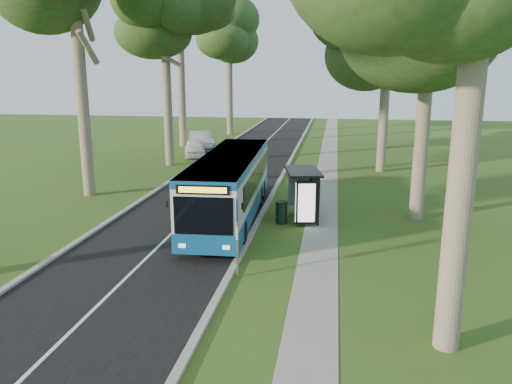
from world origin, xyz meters
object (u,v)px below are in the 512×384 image
bus_stop_sign (237,229)px  car_silver (201,141)px  car_white (195,148)px  bus (230,187)px  litter_bin (281,212)px  bus_shelter (305,187)px

bus_stop_sign → car_silver: bus_stop_sign is taller
car_white → car_silver: (-0.39, 3.55, 0.12)m
bus → litter_bin: bearing=-8.2°
bus_shelter → car_white: bearing=108.8°
bus_stop_sign → car_white: size_ratio=0.67×
bus → car_silver: bus is taller
bus_stop_sign → car_white: bearing=104.6°
litter_bin → car_white: size_ratio=0.25×
bus → bus_shelter: bearing=1.1°
bus → bus_shelter: bus is taller
bus_shelter → car_white: bus_shelter is taller
bus_stop_sign → litter_bin: (0.81, 6.62, -1.22)m
car_white → car_silver: bearing=79.1°
litter_bin → bus_shelter: bearing=24.3°
bus_stop_sign → bus_shelter: 7.34m
litter_bin → car_silver: size_ratio=0.21×
bus → car_white: 19.15m
bus → litter_bin: (2.51, -0.25, -1.10)m
litter_bin → car_white: car_white is taller
bus_shelter → litter_bin: (-1.06, -0.48, -1.17)m
bus → bus_stop_sign: size_ratio=4.21×
bus_shelter → car_white: 20.51m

